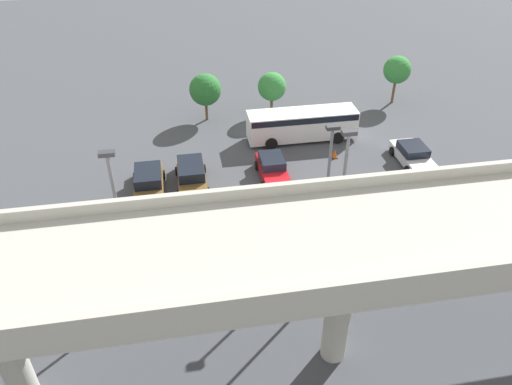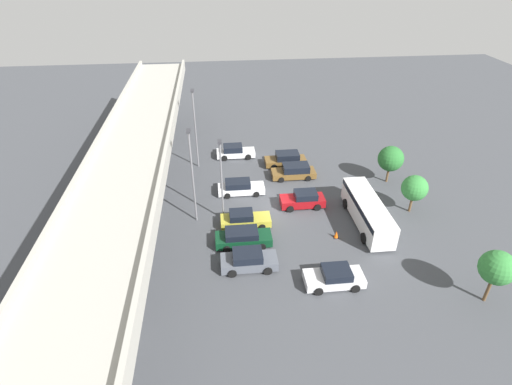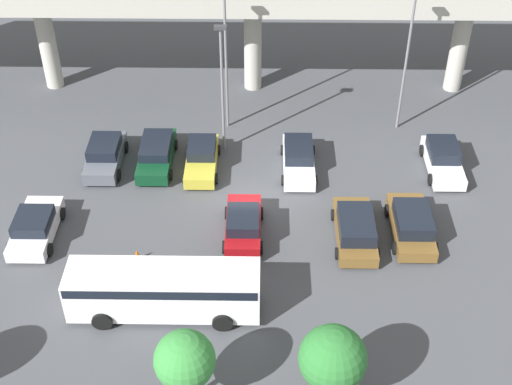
# 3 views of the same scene
# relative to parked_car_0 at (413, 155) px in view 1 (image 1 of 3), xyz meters

# --- Properties ---
(ground_plane) EXTENTS (118.02, 118.02, 0.00)m
(ground_plane) POSITION_rel_parked_car_0_xyz_m (11.06, 2.86, -0.68)
(ground_plane) COLOR #424449
(highway_overpass) EXTENTS (56.25, 6.38, 7.96)m
(highway_overpass) POSITION_rel_parked_car_0_xyz_m (11.06, 15.65, 5.88)
(highway_overpass) COLOR #ADAAA0
(highway_overpass) RESTS_ON ground_plane
(parked_car_0) EXTENTS (2.24, 4.55, 1.45)m
(parked_car_0) POSITION_rel_parked_car_0_xyz_m (0.00, 0.00, 0.00)
(parked_car_0) COLOR silver
(parked_car_0) RESTS_ON ground_plane
(parked_car_1) EXTENTS (2.14, 4.54, 1.59)m
(parked_car_1) POSITION_rel_parked_car_0_xyz_m (2.51, 6.36, 0.07)
(parked_car_1) COLOR #515660
(parked_car_1) RESTS_ON ground_plane
(parked_car_2) EXTENTS (2.13, 4.86, 1.48)m
(parked_car_2) POSITION_rel_parked_car_0_xyz_m (5.51, 6.58, 0.04)
(parked_car_2) COLOR #0C381E
(parked_car_2) RESTS_ON ground_plane
(parked_car_3) EXTENTS (2.01, 4.61, 1.48)m
(parked_car_3) POSITION_rel_parked_car_0_xyz_m (8.22, 6.23, 0.01)
(parked_car_3) COLOR gold
(parked_car_3) RESTS_ON ground_plane
(parked_car_4) EXTENTS (2.06, 4.36, 1.61)m
(parked_car_4) POSITION_rel_parked_car_0_xyz_m (10.84, 0.20, 0.08)
(parked_car_4) COLOR maroon
(parked_car_4) RESTS_ON ground_plane
(parked_car_5) EXTENTS (2.05, 4.83, 1.46)m
(parked_car_5) POSITION_rel_parked_car_0_xyz_m (13.91, 6.22, 0.02)
(parked_car_5) COLOR silver
(parked_car_5) RESTS_ON ground_plane
(parked_car_6) EXTENTS (2.21, 4.85, 1.56)m
(parked_car_6) POSITION_rel_parked_car_0_xyz_m (16.64, -0.01, 0.07)
(parked_car_6) COLOR brown
(parked_car_6) RESTS_ON ground_plane
(parked_car_7) EXTENTS (2.23, 4.81, 1.58)m
(parked_car_7) POSITION_rel_parked_car_0_xyz_m (19.61, 0.40, 0.07)
(parked_car_7) COLOR brown
(parked_car_7) RESTS_ON ground_plane
(parked_car_8) EXTENTS (2.09, 4.65, 1.54)m
(parked_car_8) POSITION_rel_parked_car_0_xyz_m (22.36, 6.27, 0.04)
(parked_car_8) COLOR silver
(parked_car_8) RESTS_ON ground_plane
(shuttle_bus) EXTENTS (8.81, 2.53, 2.47)m
(shuttle_bus) POSITION_rel_parked_car_0_xyz_m (7.35, -5.05, 0.81)
(shuttle_bus) COLOR white
(shuttle_bus) RESTS_ON ground_plane
(lamp_post_near_aisle) EXTENTS (0.70, 0.35, 8.13)m
(lamp_post_near_aisle) POSITION_rel_parked_car_0_xyz_m (9.44, 8.14, 4.08)
(lamp_post_near_aisle) COLOR slate
(lamp_post_near_aisle) RESTS_ON ground_plane
(lamp_post_mid_lot) EXTENTS (0.70, 0.35, 9.18)m
(lamp_post_mid_lot) POSITION_rel_parked_car_0_xyz_m (9.54, 10.68, 4.62)
(lamp_post_mid_lot) COLOR slate
(lamp_post_mid_lot) RESTS_ON ground_plane
(lamp_post_by_overpass) EXTENTS (0.70, 0.35, 9.18)m
(lamp_post_by_overpass) POSITION_rel_parked_car_0_xyz_m (20.35, 10.69, 4.62)
(lamp_post_by_overpass) COLOR slate
(lamp_post_by_overpass) RESTS_ON ground_plane
(tree_front_left) EXTENTS (2.48, 2.48, 4.42)m
(tree_front_left) POSITION_rel_parked_car_0_xyz_m (-2.80, -10.52, 2.49)
(tree_front_left) COLOR brown
(tree_front_left) RESTS_ON ground_plane
(tree_front_right) EXTENTS (2.47, 2.47, 3.88)m
(tree_front_right) POSITION_rel_parked_car_0_xyz_m (8.84, -10.00, 1.96)
(tree_front_right) COLOR brown
(tree_front_right) RESTS_ON ground_plane
(tree_front_far_right) EXTENTS (2.72, 2.72, 4.17)m
(tree_front_far_right) POSITION_rel_parked_car_0_xyz_m (14.63, -9.97, 2.12)
(tree_front_far_right) COLOR brown
(tree_front_far_right) RESTS_ON ground_plane
(traffic_cone) EXTENTS (0.44, 0.44, 0.70)m
(traffic_cone) POSITION_rel_parked_car_0_xyz_m (5.54, -1.72, -0.35)
(traffic_cone) COLOR black
(traffic_cone) RESTS_ON ground_plane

